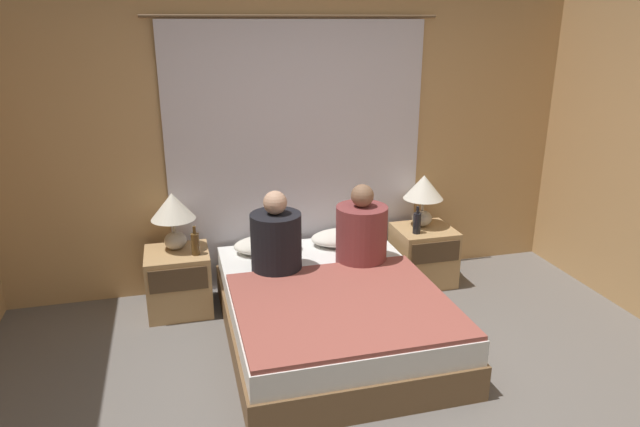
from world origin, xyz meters
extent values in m
cube|color=tan|center=(0.00, 2.12, 1.25)|extent=(4.91, 0.06, 2.50)
cube|color=silver|center=(0.00, 2.05, 1.10)|extent=(2.13, 0.03, 2.21)
cylinder|color=brown|center=(0.00, 2.05, 2.23)|extent=(2.33, 0.02, 0.02)
cube|color=brown|center=(0.00, 1.04, 0.12)|extent=(1.46, 1.93, 0.24)
cube|color=white|center=(0.00, 1.04, 0.32)|extent=(1.42, 1.89, 0.17)
cube|color=tan|center=(-1.04, 1.74, 0.25)|extent=(0.49, 0.46, 0.50)
cube|color=#4C3823|center=(-1.04, 1.51, 0.37)|extent=(0.43, 0.02, 0.18)
cube|color=tan|center=(1.04, 1.74, 0.25)|extent=(0.49, 0.46, 0.50)
cube|color=#4C3823|center=(1.04, 1.51, 0.37)|extent=(0.43, 0.02, 0.18)
ellipsoid|color=#B2A899|center=(-1.04, 1.81, 0.57)|extent=(0.17, 0.17, 0.14)
cylinder|color=#B2A893|center=(-1.04, 1.81, 0.69)|extent=(0.02, 0.02, 0.11)
cone|color=silver|center=(-1.04, 1.81, 0.85)|extent=(0.34, 0.34, 0.21)
ellipsoid|color=#B2A899|center=(1.04, 1.81, 0.57)|extent=(0.17, 0.17, 0.14)
cylinder|color=#B2A893|center=(1.04, 1.81, 0.69)|extent=(0.02, 0.02, 0.11)
cone|color=silver|center=(1.04, 1.81, 0.85)|extent=(0.34, 0.34, 0.21)
ellipsoid|color=silver|center=(-0.32, 1.79, 0.47)|extent=(0.55, 0.35, 0.12)
ellipsoid|color=silver|center=(0.32, 1.79, 0.47)|extent=(0.55, 0.35, 0.12)
cube|color=#994C42|center=(0.00, 0.73, 0.42)|extent=(1.40, 1.25, 0.03)
cylinder|color=black|center=(-0.32, 1.40, 0.63)|extent=(0.38, 0.38, 0.45)
sphere|color=tan|center=(-0.32, 1.40, 0.95)|extent=(0.17, 0.17, 0.17)
cylinder|color=brown|center=(0.35, 1.40, 0.64)|extent=(0.39, 0.39, 0.45)
sphere|color=#846047|center=(0.35, 1.40, 0.95)|extent=(0.17, 0.17, 0.17)
cylinder|color=#513819|center=(-0.90, 1.65, 0.58)|extent=(0.06, 0.06, 0.17)
cylinder|color=#513819|center=(-0.90, 1.65, 0.70)|extent=(0.02, 0.02, 0.06)
cylinder|color=black|center=(0.92, 1.65, 0.59)|extent=(0.07, 0.07, 0.18)
cylinder|color=black|center=(0.92, 1.65, 0.70)|extent=(0.02, 0.02, 0.06)
camera|label=1|loc=(-1.00, -2.48, 2.20)|focal=32.00mm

